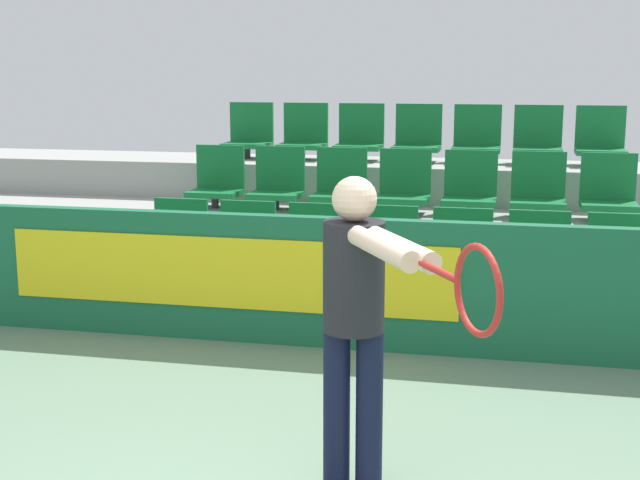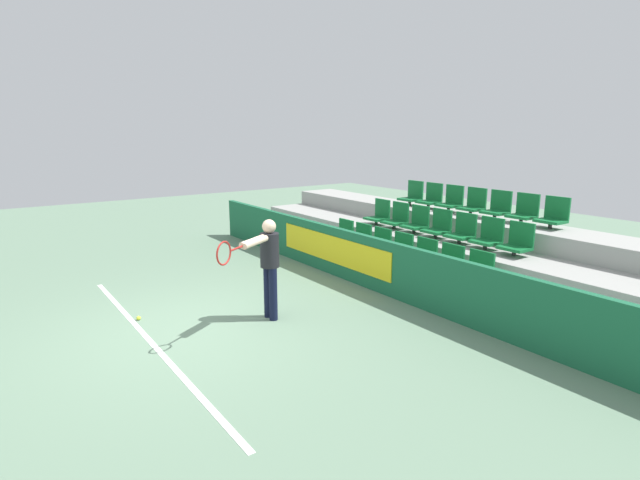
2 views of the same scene
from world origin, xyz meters
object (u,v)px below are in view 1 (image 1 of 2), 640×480
(stadium_chair_1, at_px, (245,243))
(stadium_chair_10, at_px, (404,187))
(stadium_chair_17, at_px, (417,138))
(tennis_player, at_px, (360,309))
(stadium_chair_8, at_px, (278,183))
(stadium_chair_20, at_px, (600,141))
(stadium_chair_0, at_px, (178,240))
(stadium_chair_14, at_px, (249,135))
(stadium_chair_18, at_px, (477,139))
(stadium_chair_3, at_px, (387,249))
(stadium_chair_12, at_px, (538,191))
(stadium_chair_15, at_px, (304,136))
(stadium_chair_16, at_px, (360,137))
(stadium_chair_13, at_px, (608,193))
(stadium_chair_5, at_px, (539,256))
(stadium_chair_19, at_px, (538,140))
(stadium_chair_11, at_px, (470,189))
(stadium_chair_2, at_px, (315,246))
(stadium_chair_6, at_px, (619,259))
(stadium_chair_9, at_px, (340,185))
(stadium_chair_4, at_px, (461,252))
(stadium_chair_7, at_px, (217,182))

(stadium_chair_1, relative_size, stadium_chair_10, 1.00)
(stadium_chair_17, distance_m, tennis_player, 5.22)
(stadium_chair_10, height_order, stadium_chair_17, stadium_chair_17)
(stadium_chair_8, distance_m, stadium_chair_20, 3.19)
(stadium_chair_0, xyz_separation_m, stadium_chair_17, (1.79, 2.13, 0.73))
(stadium_chair_10, bearing_deg, stadium_chair_14, 149.35)
(stadium_chair_1, distance_m, tennis_player, 3.44)
(stadium_chair_18, bearing_deg, stadium_chair_3, -105.71)
(stadium_chair_17, xyz_separation_m, stadium_chair_20, (1.79, 0.00, 0.00))
(stadium_chair_12, height_order, stadium_chair_14, stadium_chair_14)
(stadium_chair_20, bearing_deg, tennis_player, -105.88)
(stadium_chair_1, xyz_separation_m, stadium_chair_15, (0.00, 2.13, 0.73))
(stadium_chair_0, distance_m, stadium_chair_16, 2.55)
(stadium_chair_13, bearing_deg, stadium_chair_15, 160.43)
(stadium_chair_5, xyz_separation_m, stadium_chair_14, (-2.99, 2.13, 0.73))
(stadium_chair_18, distance_m, stadium_chair_19, 0.60)
(stadium_chair_11, relative_size, tennis_player, 0.37)
(stadium_chair_12, bearing_deg, stadium_chair_11, 180.00)
(stadium_chair_0, relative_size, stadium_chair_10, 1.00)
(stadium_chair_2, distance_m, stadium_chair_17, 2.33)
(stadium_chair_0, bearing_deg, stadium_chair_6, 0.00)
(stadium_chair_0, bearing_deg, stadium_chair_12, 19.57)
(stadium_chair_15, bearing_deg, stadium_chair_14, 180.00)
(stadium_chair_1, height_order, stadium_chair_9, stadium_chair_9)
(stadium_chair_15, height_order, stadium_chair_17, same)
(stadium_chair_11, bearing_deg, stadium_chair_14, 156.04)
(stadium_chair_10, xyz_separation_m, stadium_chair_11, (0.60, 0.00, 0.00))
(stadium_chair_11, height_order, stadium_chair_16, stadium_chair_16)
(stadium_chair_4, relative_size, stadium_chair_7, 1.00)
(stadium_chair_2, height_order, stadium_chair_8, stadium_chair_8)
(stadium_chair_4, relative_size, stadium_chair_19, 1.00)
(stadium_chair_3, height_order, stadium_chair_8, stadium_chair_8)
(stadium_chair_5, relative_size, tennis_player, 0.37)
(stadium_chair_19, bearing_deg, stadium_chair_20, 0.00)
(tennis_player, bearing_deg, stadium_chair_5, 43.10)
(stadium_chair_1, relative_size, stadium_chair_20, 1.00)
(stadium_chair_17, bearing_deg, stadium_chair_5, -60.64)
(stadium_chair_12, bearing_deg, stadium_chair_19, 90.00)
(stadium_chair_11, bearing_deg, stadium_chair_7, 180.00)
(stadium_chair_15, bearing_deg, stadium_chair_0, -105.71)
(stadium_chair_13, bearing_deg, stadium_chair_7, 180.00)
(tennis_player, bearing_deg, stadium_chair_1, 85.25)
(stadium_chair_12, distance_m, stadium_chair_19, 1.12)
(stadium_chair_1, relative_size, stadium_chair_13, 1.00)
(stadium_chair_10, height_order, tennis_player, tennis_player)
(stadium_chair_5, relative_size, stadium_chair_6, 1.00)
(stadium_chair_15, bearing_deg, stadium_chair_2, -74.29)
(stadium_chair_12, height_order, stadium_chair_17, stadium_chair_17)
(stadium_chair_10, height_order, stadium_chair_19, stadium_chair_19)
(stadium_chair_12, bearing_deg, stadium_chair_10, 180.00)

